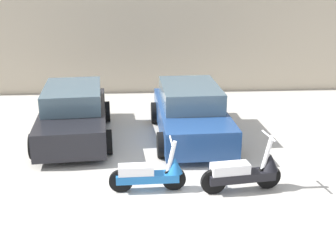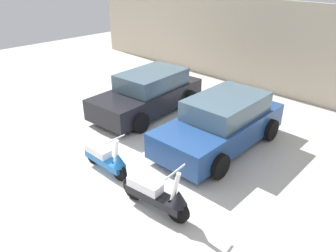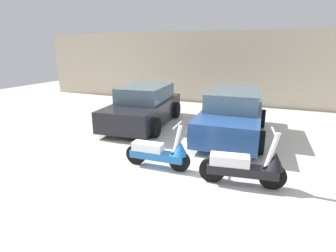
% 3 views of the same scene
% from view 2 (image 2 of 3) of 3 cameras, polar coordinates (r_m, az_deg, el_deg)
% --- Properties ---
extents(ground_plane, '(28.00, 28.00, 0.00)m').
position_cam_2_polar(ground_plane, '(7.27, -14.57, -10.91)').
color(ground_plane, silver).
extents(wall_back, '(19.60, 0.12, 3.22)m').
position_cam_2_polar(wall_back, '(12.27, 18.99, 12.47)').
color(wall_back, beige).
rests_on(wall_back, ground_plane).
extents(scooter_front_left, '(1.46, 0.53, 1.02)m').
position_cam_2_polar(scooter_front_left, '(7.55, -10.71, -5.56)').
color(scooter_front_left, black).
rests_on(scooter_front_left, ground_plane).
extents(scooter_front_right, '(1.58, 0.58, 1.10)m').
position_cam_2_polar(scooter_front_right, '(6.33, -1.89, -11.83)').
color(scooter_front_right, black).
rests_on(scooter_front_right, ground_plane).
extents(car_rear_left, '(2.08, 3.89, 1.28)m').
position_cam_2_polar(car_rear_left, '(10.42, -3.42, 5.71)').
color(car_rear_left, black).
rests_on(car_rear_left, ground_plane).
extents(car_rear_center, '(1.96, 3.89, 1.30)m').
position_cam_2_polar(car_rear_center, '(8.52, 9.31, 0.52)').
color(car_rear_center, navy).
rests_on(car_rear_center, ground_plane).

